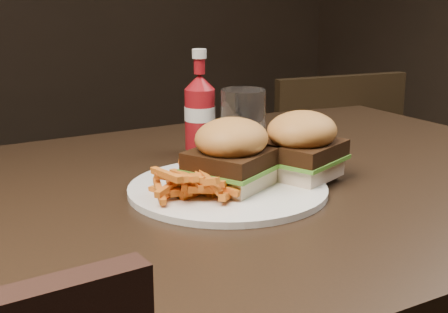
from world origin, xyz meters
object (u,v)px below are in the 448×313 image
chair_far (303,209)px  ketchup_bottle (200,119)px  dining_table (223,197)px  tumbler (243,124)px  plate (228,189)px

chair_far → ketchup_bottle: bearing=43.9°
dining_table → ketchup_bottle: ketchup_bottle is taller
ketchup_bottle → tumbler: size_ratio=0.88×
plate → tumbler: bearing=51.8°
ketchup_bottle → tumbler: (0.05, -0.05, -0.01)m
plate → tumbler: size_ratio=2.37×
chair_far → plate: (-0.60, -0.59, 0.33)m
tumbler → ketchup_bottle: bearing=136.5°
chair_far → dining_table: bearing=51.6°
plate → chair_far: bearing=44.6°
dining_table → plate: bearing=-111.0°
chair_far → ketchup_bottle: ketchup_bottle is taller
plate → ketchup_bottle: bearing=71.8°
dining_table → chair_far: size_ratio=3.27×
dining_table → plate: plate is taller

